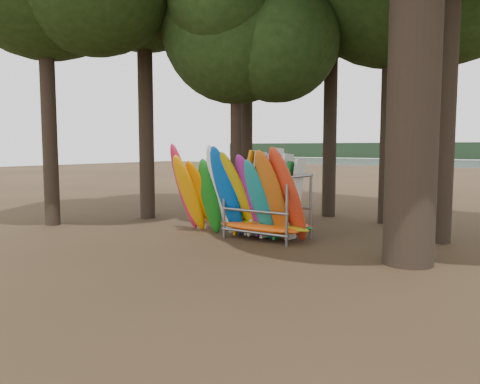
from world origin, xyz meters
The scene contains 4 objects.
ground centered at (0.00, 0.00, 0.00)m, with size 120.00×120.00×0.00m, color #47331E.
oak_5 centered at (-2.05, 3.16, 7.09)m, with size 6.15×6.15×9.78m.
kayak_row centered at (-0.56, 0.86, 1.37)m, with size 4.93×2.06×3.11m.
storage_rack centered at (0.42, 1.44, 0.96)m, with size 3.14×1.61×2.87m.
Camera 1 is at (8.11, -10.92, 2.86)m, focal length 35.00 mm.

